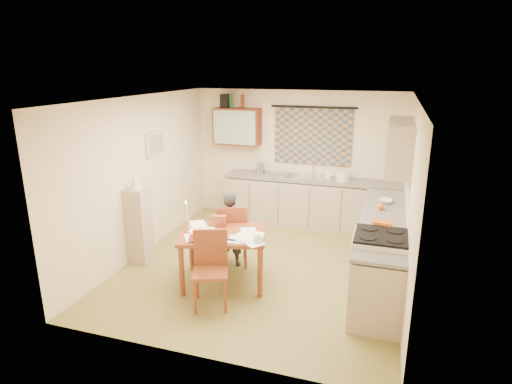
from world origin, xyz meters
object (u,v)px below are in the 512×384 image
(chair_far, at_px, (233,246))
(person, at_px, (230,229))
(stove, at_px, (378,273))
(dining_table, at_px, (224,257))
(counter_right, at_px, (381,249))
(shelf_stand, at_px, (139,226))
(counter_back, at_px, (312,202))

(chair_far, height_order, person, person)
(person, bearing_deg, stove, 159.06)
(dining_table, height_order, chair_far, chair_far)
(chair_far, distance_m, person, 0.28)
(counter_right, height_order, chair_far, chair_far)
(dining_table, distance_m, chair_far, 0.58)
(counter_right, height_order, person, person)
(chair_far, xyz_separation_m, shelf_stand, (-1.39, -0.34, 0.28))
(shelf_stand, bearing_deg, chair_far, 13.57)
(person, bearing_deg, dining_table, 96.72)
(counter_right, relative_size, shelf_stand, 2.52)
(stove, xyz_separation_m, chair_far, (-2.15, 0.65, -0.20))
(stove, distance_m, chair_far, 2.25)
(counter_right, distance_m, shelf_stand, 3.58)
(stove, distance_m, dining_table, 2.07)
(counter_back, bearing_deg, shelf_stand, -132.94)
(counter_back, height_order, dining_table, counter_back)
(dining_table, xyz_separation_m, shelf_stand, (-1.48, 0.24, 0.21))
(dining_table, bearing_deg, counter_back, 57.99)
(counter_right, height_order, stove, stove)
(counter_right, bearing_deg, chair_far, -174.67)
(stove, height_order, shelf_stand, shelf_stand)
(counter_back, xyz_separation_m, stove, (1.32, -2.70, 0.05))
(chair_far, xyz_separation_m, person, (-0.03, -0.02, 0.28))
(counter_right, distance_m, dining_table, 2.20)
(counter_right, height_order, dining_table, counter_right)
(shelf_stand, bearing_deg, counter_back, 47.06)
(dining_table, distance_m, person, 0.60)
(counter_back, height_order, chair_far, chair_far)
(stove, bearing_deg, counter_right, 90.00)
(counter_back, xyz_separation_m, dining_table, (-0.74, -2.62, -0.07))
(chair_far, height_order, shelf_stand, shelf_stand)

